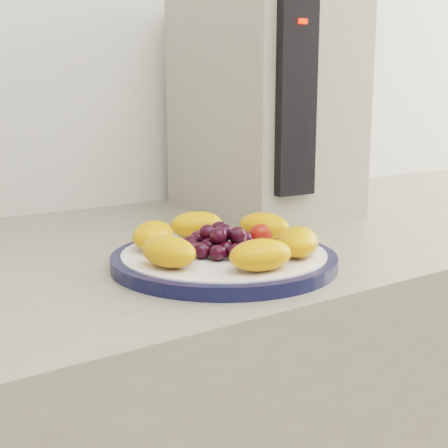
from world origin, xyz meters
TOP-DOWN VIEW (x-y plane):
  - plate_rim at (0.01, 1.06)m, footprint 0.26×0.26m
  - plate_face at (0.01, 1.06)m, footprint 0.24×0.24m
  - appliance_body at (0.27, 1.31)m, footprint 0.22×0.30m
  - appliance_panel at (0.21, 1.16)m, footprint 0.06×0.02m
  - appliance_led at (0.21, 1.15)m, footprint 0.01×0.01m
  - fruit_plate at (0.01, 1.06)m, footprint 0.22×0.22m

SIDE VIEW (x-z plane):
  - plate_rim at x=0.01m, z-range 0.90..0.91m
  - plate_face at x=0.01m, z-range 0.90..0.92m
  - fruit_plate at x=0.01m, z-range 0.92..0.95m
  - appliance_body at x=0.27m, z-range 0.90..1.26m
  - appliance_panel at x=0.21m, z-range 0.95..1.22m
  - appliance_led at x=0.21m, z-range 1.19..1.20m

